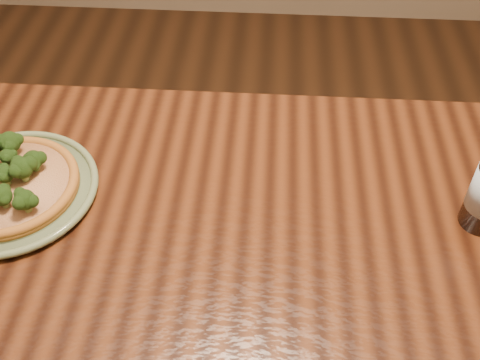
{
  "coord_description": "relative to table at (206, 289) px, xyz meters",
  "views": [
    {
      "loc": [
        0.1,
        -0.45,
        1.5
      ],
      "look_at": [
        0.05,
        0.21,
        0.82
      ],
      "focal_mm": 42.0,
      "sensor_mm": 36.0,
      "label": 1
    }
  ],
  "objects": [
    {
      "name": "table",
      "position": [
        0.0,
        0.0,
        0.0
      ],
      "size": [
        1.6,
        0.9,
        0.75
      ],
      "color": "#48220F",
      "rests_on": "ground"
    },
    {
      "name": "plate",
      "position": [
        -0.36,
        0.12,
        0.1
      ],
      "size": [
        0.32,
        0.32,
        0.02
      ],
      "rotation": [
        0.0,
        0.0,
        -0.13
      ],
      "color": "#697953",
      "rests_on": "table"
    },
    {
      "name": "pizza",
      "position": [
        -0.36,
        0.12,
        0.12
      ],
      "size": [
        0.25,
        0.25,
        0.07
      ],
      "rotation": [
        0.0,
        0.0,
        0.18
      ],
      "color": "#AD6B27",
      "rests_on": "plate"
    }
  ]
}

